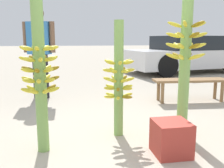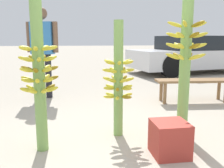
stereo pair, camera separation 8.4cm
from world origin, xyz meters
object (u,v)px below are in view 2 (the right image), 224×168
Objects in this scene: vendor_person at (42,44)px; banana_stalk_center at (118,79)px; banana_stalk_right at (185,60)px; banana_stalk_left at (39,73)px; parked_car at (192,54)px; produce_crate at (170,139)px; market_bench at (193,83)px.

banana_stalk_center is at bearing 134.53° from vendor_person.
banana_stalk_left is at bearing -174.78° from banana_stalk_right.
vendor_person reaches higher than banana_stalk_right.
banana_stalk_center is 2.43m from vendor_person.
banana_stalk_left reaches higher than parked_car.
banana_stalk_right is at bearing -10.47° from banana_stalk_center.
produce_crate is at bearing 136.24° from vendor_person.
market_bench is at bearing 40.13° from banana_stalk_center.
vendor_person is (-1.09, 2.15, 0.36)m from banana_stalk_center.
banana_stalk_right is 0.39× the size of parked_car.
market_bench is 4.25m from parked_car.
market_bench is at bearing 143.72° from parked_car.
parked_car is 12.77× the size of produce_crate.
vendor_person is (-0.24, 2.43, 0.23)m from banana_stalk_left.
market_bench is at bearing 33.78° from banana_stalk_left.
banana_stalk_left is at bearing 131.19° from parked_car.
market_bench is at bearing -178.21° from vendor_person.
banana_stalk_center is (0.85, 0.28, -0.13)m from banana_stalk_left.
banana_stalk_left is 1.44m from produce_crate.
banana_stalk_center is 0.31× the size of parked_car.
banana_stalk_center reaches higher than market_bench.
banana_stalk_right reaches higher than market_bench.
banana_stalk_left is at bearing 165.80° from produce_crate.
banana_stalk_center is 6.25m from parked_car.
banana_stalk_left is 1.14× the size of market_bench.
banana_stalk_right reaches higher than parked_car.
parked_car reaches higher than market_bench.
banana_stalk_right is 1.84m from market_bench.
market_bench is at bearing 58.23° from produce_crate.
banana_stalk_center is at bearing 169.53° from banana_stalk_right.
vendor_person is 5.06× the size of produce_crate.
market_bench is 0.32× the size of parked_car.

